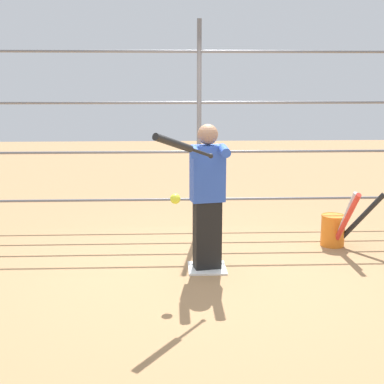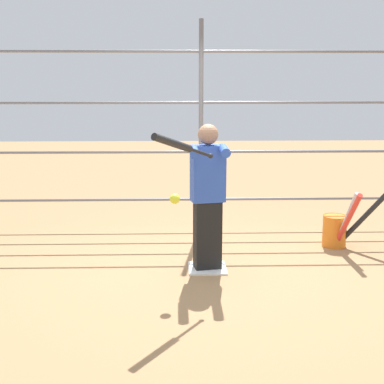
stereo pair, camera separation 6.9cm
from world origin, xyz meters
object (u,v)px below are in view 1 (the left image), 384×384
at_px(batter, 208,193).
at_px(bat_bucket, 337,228).
at_px(baseball_bat_swinging, 179,145).
at_px(softball_in_flight, 175,199).

xyz_separation_m(batter, bat_bucket, (-1.61, -0.73, -0.60)).
relative_size(batter, bat_bucket, 2.01).
height_order(baseball_bat_swinging, softball_in_flight, baseball_bat_swinging).
xyz_separation_m(batter, baseball_bat_swinging, (0.31, 0.77, 0.60)).
bearing_deg(baseball_bat_swinging, bat_bucket, -141.98).
distance_m(baseball_bat_swinging, softball_in_flight, 0.58).
xyz_separation_m(softball_in_flight, bat_bucket, (-1.95, -1.27, -0.66)).
bearing_deg(batter, baseball_bat_swinging, 68.24).
relative_size(batter, softball_in_flight, 16.07).
height_order(batter, baseball_bat_swinging, baseball_bat_swinging).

